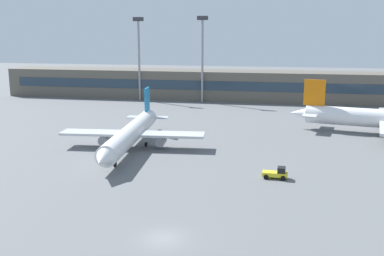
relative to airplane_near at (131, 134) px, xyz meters
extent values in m
plane|color=slate|center=(14.92, 6.35, -2.86)|extent=(400.00, 400.00, 0.00)
cube|color=#5B564C|center=(14.92, 64.47, 1.64)|extent=(154.12, 12.00, 9.00)
cube|color=#263847|center=(14.92, 58.42, 2.09)|extent=(146.41, 0.16, 2.80)
cylinder|color=silver|center=(-0.02, 0.24, 0.03)|extent=(6.18, 31.73, 3.33)
cone|color=silver|center=(1.54, -16.97, 0.03)|extent=(3.48, 3.94, 3.16)
cone|color=silver|center=(-1.57, 17.28, 0.03)|extent=(2.62, 3.53, 2.33)
cube|color=#197FBF|center=(-1.33, 14.65, 4.11)|extent=(0.66, 3.87, 4.82)
cube|color=silver|center=(-1.36, 14.91, 0.21)|extent=(8.95, 3.24, 0.21)
cube|color=silver|center=(-0.10, 1.11, -0.23)|extent=(26.57, 6.58, 0.44)
cylinder|color=gray|center=(-5.34, 0.64, -1.47)|extent=(2.00, 2.95, 1.75)
cylinder|color=gray|center=(5.14, 1.59, -1.47)|extent=(2.00, 2.95, 1.75)
cylinder|color=black|center=(0.98, -10.76, -2.42)|extent=(0.43, 0.90, 0.88)
cylinder|color=black|center=(-2.45, 1.78, -2.42)|extent=(0.43, 0.90, 0.88)
cylinder|color=black|center=(2.09, 2.19, -2.42)|extent=(0.43, 0.90, 0.88)
cone|color=white|center=(30.22, 24.60, 0.48)|extent=(4.28, 3.36, 2.70)
cube|color=orange|center=(33.23, 24.03, 5.20)|extent=(4.45, 1.18, 5.57)
cube|color=silver|center=(32.93, 24.09, 0.69)|extent=(4.67, 10.49, 0.24)
cube|color=yellow|center=(25.78, -11.78, -2.21)|extent=(3.67, 1.66, 0.60)
cube|color=black|center=(26.68, -11.82, -1.56)|extent=(1.16, 1.45, 0.90)
cylinder|color=black|center=(26.95, -12.61, -2.51)|extent=(0.71, 0.28, 0.70)
cylinder|color=black|center=(27.02, -11.06, -2.51)|extent=(0.71, 0.28, 0.70)
cylinder|color=black|center=(24.55, -12.50, -2.51)|extent=(0.71, 0.28, 0.70)
cylinder|color=black|center=(24.62, -10.95, -2.51)|extent=(0.71, 0.28, 0.70)
cylinder|color=gray|center=(2.83, 57.72, 9.25)|extent=(0.70, 0.70, 24.21)
cube|color=#333338|center=(2.83, 57.72, 21.95)|extent=(3.20, 0.80, 1.20)
cylinder|color=gray|center=(-16.96, 58.15, 9.14)|extent=(0.70, 0.70, 24.01)
cube|color=#333338|center=(-16.96, 58.15, 21.75)|extent=(3.20, 0.80, 1.20)
camera|label=1|loc=(26.13, -74.83, 17.82)|focal=41.95mm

